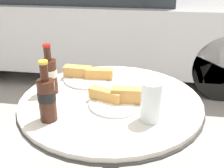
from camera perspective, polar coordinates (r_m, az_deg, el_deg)
bistro_table at (r=1.26m, az=-0.27°, el=-10.26°), size 0.76×0.76×0.76m
cola_bottle_left at (r=1.01m, az=-13.09°, el=-2.71°), size 0.06×0.06×0.23m
cola_bottle_right at (r=1.21m, az=-12.60°, el=1.94°), size 0.07×0.07×0.22m
drinking_glass at (r=1.00m, az=7.90°, el=-3.90°), size 0.07×0.07×0.15m
lunch_plate_near at (r=1.11m, az=1.11°, el=-3.09°), size 0.23×0.21×0.07m
lunch_plate_far at (r=1.34m, az=-4.85°, el=1.71°), size 0.24×0.23×0.06m
parked_car at (r=3.61m, az=-2.69°, el=14.08°), size 4.38×1.85×1.33m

